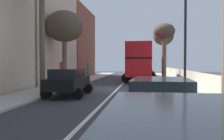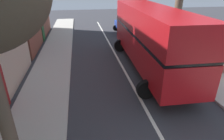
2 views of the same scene
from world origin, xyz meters
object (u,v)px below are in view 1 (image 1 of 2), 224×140
Objects in this scene: double_decker_bus at (141,60)px; street_tree_right_5 at (163,36)px; lamppost_right at (185,31)px; parked_car_black_left_2 at (68,81)px; parked_car_grey_right_1 at (161,99)px; street_tree_left_2 at (64,27)px; parked_car_blue_right_3 at (146,70)px; street_tree_right_1 at (164,34)px.

street_tree_right_5 reaches higher than double_decker_bus.
parked_car_black_left_2 is at bearing 178.95° from lamppost_right.
parked_car_grey_right_1 is 8.21m from parked_car_black_left_2.
lamppost_right is (9.35, -7.02, -1.44)m from street_tree_left_2.
lamppost_right reaches higher than double_decker_bus.
lamppost_right is at bearing 74.26° from parked_car_grey_right_1.
parked_car_blue_right_3 is 9.53m from street_tree_right_1.
parked_car_grey_right_1 is at bearing -87.75° from double_decker_bus.
lamppost_right is at bearing -90.73° from street_tree_right_1.
street_tree_right_1 is at bearing -94.18° from street_tree_right_5.
parked_car_black_left_2 is at bearing 127.46° from parked_car_grey_right_1.
street_tree_right_1 reaches higher than parked_car_blue_right_3.
parked_car_blue_right_3 is at bearing 94.29° from lamppost_right.
parked_car_black_left_2 is (-4.20, -13.78, -1.41)m from double_decker_bus.
street_tree_right_5 is (3.52, 11.80, 4.07)m from double_decker_bus.
street_tree_left_2 is at bearing 110.30° from parked_car_black_left_2.
double_decker_bus is 1.62× the size of street_tree_right_1.
street_tree_right_5 is 1.28× the size of lamppost_right.
parked_car_blue_right_3 is at bearing 103.91° from street_tree_right_1.
street_tree_right_5 is at bearing 61.21° from street_tree_left_2.
lamppost_right is at bearing -85.71° from parked_car_blue_right_3.
parked_car_grey_right_1 is 22.86m from street_tree_right_1.
double_decker_bus is 10.07m from street_tree_left_2.
street_tree_right_1 reaches higher than double_decker_bus.
parked_car_black_left_2 is at bearing -113.95° from street_tree_right_1.
double_decker_bus is at bearing -94.53° from parked_car_blue_right_3.
double_decker_bus is 14.22m from lamppost_right.
street_tree_right_5 is (0.72, 9.82, 0.86)m from street_tree_right_1.
street_tree_left_2 is 21.36m from street_tree_right_5.
street_tree_left_2 is (-9.55, -8.87, -0.31)m from street_tree_right_1.
parked_car_blue_right_3 is 0.66× the size of street_tree_right_1.
double_decker_bus is at bearing -144.71° from street_tree_right_1.
parked_car_grey_right_1 is 16.00m from street_tree_left_2.
double_decker_bus is at bearing 73.05° from parked_car_black_left_2.
parked_car_grey_right_1 is 0.57× the size of street_tree_right_5.
parked_car_blue_right_3 is at bearing 90.00° from parked_car_grey_right_1.
lamppost_right reaches higher than parked_car_blue_right_3.
street_tree_left_2 is at bearing 119.36° from parked_car_grey_right_1.
parked_car_black_left_2 is 7.38m from lamppost_right.
street_tree_right_1 reaches higher than street_tree_left_2.
parked_car_grey_right_1 is at bearing -60.64° from street_tree_left_2.
parked_car_grey_right_1 is at bearing -95.15° from street_tree_right_1.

